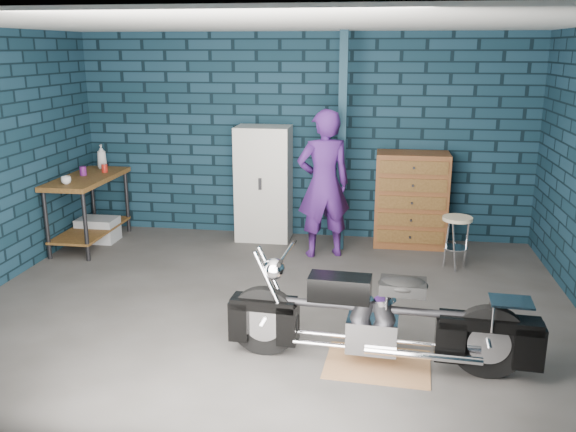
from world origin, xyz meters
The scene contains 15 objects.
ground centered at (0.00, 0.00, 0.00)m, with size 6.00×6.00×0.00m, color #4C4947.
room_walls centered at (0.00, 0.55, 1.90)m, with size 6.02×5.01×2.71m.
support_post centered at (0.55, 1.95, 1.35)m, with size 0.10×0.10×2.70m, color #132D3C.
workbench centered at (-2.68, 1.64, 0.46)m, with size 0.60×1.40×0.91m, color brown.
drip_mat centered at (1.06, -1.00, 0.00)m, with size 0.84×0.63×0.01m, color #926240.
motorcycle centered at (1.06, -1.00, 0.47)m, with size 2.12×0.57×0.93m, color black, non-canonical shape.
person centered at (0.36, 1.66, 0.90)m, with size 0.66×0.43×1.81m, color #451C6C.
storage_bin centered at (-2.66, 1.79, 0.16)m, with size 0.50×0.36×0.31m, color #999DA1.
locker centered at (-0.49, 2.23, 0.76)m, with size 0.71×0.50×1.51m, color beige.
tool_chest centered at (1.44, 2.23, 0.61)m, with size 0.91×0.51×1.22m, color brown.
shop_stool centered at (1.93, 1.42, 0.31)m, with size 0.34×0.34×0.62m, color #BEB290, non-canonical shape.
cup_a centered at (-2.71, 1.18, 0.96)m, with size 0.12×0.12×0.09m, color #BEB290.
mug_purple centered at (-2.75, 1.69, 0.97)m, with size 0.08×0.08×0.12m, color #601A6B.
mug_red centered at (-2.56, 1.92, 0.96)m, with size 0.08×0.08×0.11m, color #A51E16.
bottle centered at (-2.71, 2.17, 1.07)m, with size 0.13×0.13×0.33m, color #999DA1.
Camera 1 is at (1.00, -5.52, 2.49)m, focal length 38.00 mm.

